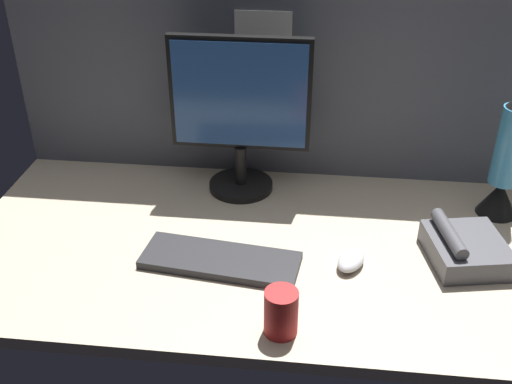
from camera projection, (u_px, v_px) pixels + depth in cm
name	position (u px, v px, depth cm)	size (l,w,h in cm)	color
ground_plane	(326.00, 248.00, 151.34)	(180.00, 80.00, 3.00)	tan
cubicle_wall_back	(334.00, 78.00, 167.66)	(180.00, 5.50, 58.19)	#565B66
monitor	(240.00, 110.00, 162.19)	(37.70, 18.00, 43.64)	black
keyboard	(220.00, 260.00, 142.98)	(37.00, 13.00, 2.00)	#262628
mouse	(351.00, 260.00, 141.93)	(5.60, 9.60, 3.40)	silver
mug_red_plastic	(281.00, 312.00, 121.61)	(6.91, 6.91, 10.14)	red
lava_lamp	(506.00, 166.00, 155.21)	(10.40, 10.40, 34.05)	black
desk_phone	(465.00, 249.00, 143.30)	(20.30, 21.89, 8.80)	#4C4C51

